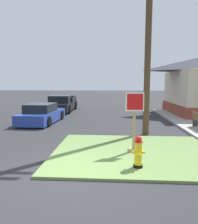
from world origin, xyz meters
TOP-DOWN VIEW (x-y plane):
  - ground_plane at (0.00, 0.00)m, footprint 160.00×160.00m
  - grass_corner_patch at (1.88, 1.96)m, footprint 5.81×4.64m
  - fire_hydrant at (1.84, 0.47)m, footprint 0.38×0.34m
  - stop_sign at (1.86, 1.97)m, footprint 0.65×0.31m
  - manhole_cover at (-0.11, 3.37)m, footprint 0.70×0.70m
  - parked_sedan_blue at (-3.50, 7.80)m, footprint 2.13×4.35m
  - pickup_truck_black at (-3.61, 13.60)m, footprint 2.23×5.49m
  - utility_pole at (2.72, 4.85)m, footprint 1.85×0.30m

SIDE VIEW (x-z plane):
  - ground_plane at x=0.00m, z-range 0.00..0.00m
  - manhole_cover at x=-0.11m, z-range 0.00..0.02m
  - grass_corner_patch at x=1.88m, z-range 0.00..0.08m
  - fire_hydrant at x=1.84m, z-range 0.06..0.99m
  - parked_sedan_blue at x=-3.50m, z-range -0.08..1.17m
  - pickup_truck_black at x=-3.61m, z-range -0.12..1.36m
  - stop_sign at x=1.86m, z-range 0.02..2.14m
  - utility_pole at x=2.72m, z-range 0.22..10.69m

